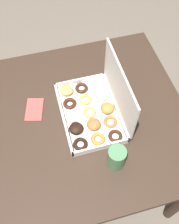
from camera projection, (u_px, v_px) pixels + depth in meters
name	position (u px, v px, depth m)	size (l,w,h in m)	color
ground_plane	(90.00, 170.00, 1.84)	(8.00, 8.00, 0.00)	#6B6054
dining_table	(90.00, 127.00, 1.31)	(0.93, 0.91, 0.74)	#38281E
donut_box	(96.00, 107.00, 1.19)	(0.38, 0.26, 0.26)	white
coffee_mug	(116.00, 157.00, 1.05)	(0.07, 0.07, 0.11)	#4C8456
paper_napkin	(34.00, 109.00, 1.23)	(0.14, 0.11, 0.01)	#CC4C47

